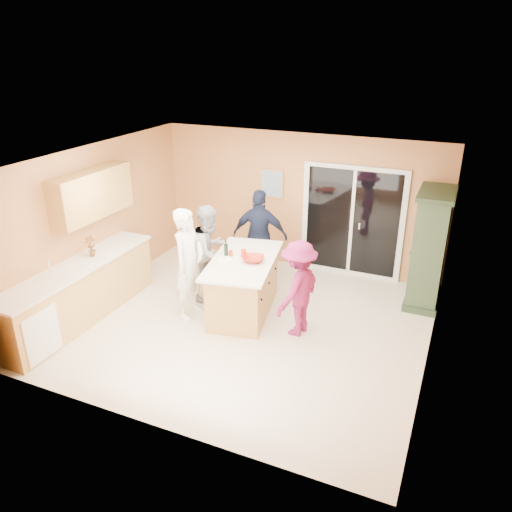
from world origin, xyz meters
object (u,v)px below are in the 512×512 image
at_px(woman_navy, 260,236).
at_px(woman_magenta, 298,289).
at_px(woman_grey, 210,252).
at_px(green_hutch, 429,250).
at_px(woman_white, 189,264).
at_px(kitchen_island, 244,287).

height_order(woman_navy, woman_magenta, woman_navy).
bearing_deg(woman_grey, woman_magenta, -102.94).
xyz_separation_m(woman_grey, woman_navy, (0.52, 0.94, 0.04)).
relative_size(green_hutch, woman_white, 1.08).
distance_m(woman_white, woman_navy, 1.74).
bearing_deg(woman_white, green_hutch, -57.63).
bearing_deg(woman_white, woman_navy, -14.28).
xyz_separation_m(woman_grey, woman_magenta, (1.77, -0.55, -0.08)).
relative_size(kitchen_island, woman_white, 1.07).
bearing_deg(woman_magenta, woman_white, -71.44).
xyz_separation_m(woman_navy, woman_magenta, (1.25, -1.49, -0.11)).
distance_m(kitchen_island, woman_magenta, 1.08).
bearing_deg(kitchen_island, woman_white, -160.81).
xyz_separation_m(woman_white, woman_navy, (0.50, 1.67, -0.05)).
bearing_deg(woman_magenta, woman_navy, -127.23).
bearing_deg(woman_grey, green_hutch, -65.87).
bearing_deg(woman_grey, woman_white, -173.92).
distance_m(kitchen_island, woman_white, 0.97).
relative_size(kitchen_island, woman_magenta, 1.31).
height_order(woman_grey, woman_navy, woman_navy).
height_order(kitchen_island, woman_navy, woman_navy).
bearing_deg(woman_navy, green_hutch, 174.98).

